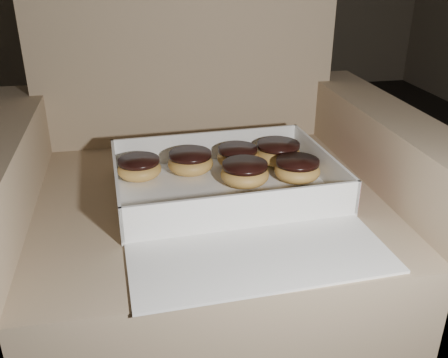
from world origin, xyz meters
TOP-DOWN VIEW (x-y plane):
  - floor at (0.00, 0.00)m, footprint 4.50×4.50m
  - armchair at (0.16, -0.07)m, footprint 0.93×0.79m
  - bakery_box at (0.20, -0.19)m, footprint 0.46×0.53m
  - donut_a at (0.14, -0.06)m, footprint 0.10×0.10m
  - donut_b at (0.02, -0.06)m, footprint 0.09×0.09m
  - donut_c at (0.35, -0.14)m, footprint 0.10×0.10m
  - donut_d at (0.34, -0.04)m, footprint 0.10×0.10m
  - donut_e at (0.25, -0.04)m, footprint 0.09×0.09m
  - donut_f at (0.24, -0.14)m, footprint 0.10×0.10m
  - crumb_a at (0.16, -0.20)m, footprint 0.01×0.01m
  - crumb_b at (0.22, -0.27)m, footprint 0.01×0.01m
  - crumb_c at (0.26, -0.23)m, footprint 0.01×0.01m

SIDE VIEW (x-z plane):
  - floor at x=0.00m, z-range 0.00..0.00m
  - armchair at x=0.16m, z-range -0.18..0.79m
  - crumb_a at x=0.16m, z-range 0.44..0.45m
  - crumb_b at x=0.22m, z-range 0.44..0.45m
  - crumb_c at x=0.26m, z-range 0.44..0.45m
  - bakery_box at x=0.20m, z-range 0.41..0.49m
  - donut_b at x=0.02m, z-range 0.44..0.49m
  - donut_e at x=0.25m, z-range 0.44..0.49m
  - donut_c at x=0.35m, z-range 0.44..0.49m
  - donut_a at x=0.14m, z-range 0.44..0.49m
  - donut_f at x=0.24m, z-range 0.44..0.49m
  - donut_d at x=0.34m, z-range 0.44..0.50m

